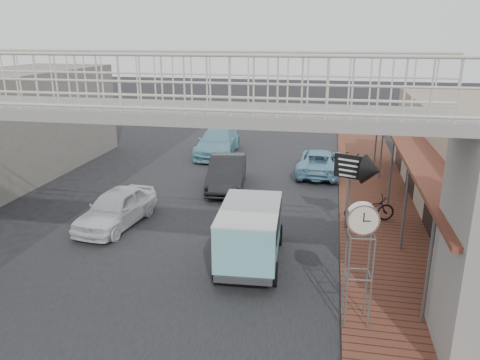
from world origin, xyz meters
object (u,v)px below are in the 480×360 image
at_px(angkot_van, 251,226).
at_px(street_clock, 362,224).
at_px(white_hatchback, 116,208).
at_px(arrow_sign, 369,171).
at_px(motorcycle_near, 369,208).
at_px(dark_sedan, 227,173).
at_px(motorcycle_far, 351,161).
at_px(angkot_curb, 320,162).
at_px(angkot_far, 218,142).

xyz_separation_m(angkot_van, street_clock, (3.00, -2.65, 1.40)).
bearing_deg(white_hatchback, arrow_sign, 11.54).
distance_m(angkot_van, motorcycle_near, 5.49).
bearing_deg(angkot_van, white_hatchback, 156.09).
xyz_separation_m(dark_sedan, arrow_sign, (5.82, -4.24, 1.62)).
bearing_deg(white_hatchback, dark_sedan, 65.57).
relative_size(angkot_van, motorcycle_far, 2.68).
bearing_deg(angkot_curb, angkot_van, 82.57).
bearing_deg(angkot_far, white_hatchback, -99.01).
bearing_deg(white_hatchback, angkot_van, -14.00).
xyz_separation_m(dark_sedan, motorcycle_near, (6.04, -3.04, -0.14)).
bearing_deg(street_clock, angkot_van, 132.85).
bearing_deg(angkot_van, angkot_curb, 76.66).
bearing_deg(angkot_curb, dark_sedan, 40.02).
relative_size(angkot_far, motorcycle_near, 2.77).
bearing_deg(motorcycle_far, angkot_van, 171.96).
relative_size(street_clock, arrow_sign, 1.08).
xyz_separation_m(angkot_far, street_clock, (7.19, -15.59, 1.86)).
bearing_deg(dark_sedan, angkot_far, 99.85).
distance_m(street_clock, arrow_sign, 5.44).
height_order(angkot_curb, motorcycle_near, angkot_curb).
bearing_deg(street_clock, angkot_far, 109.01).
xyz_separation_m(dark_sedan, angkot_van, (2.30, -7.00, 0.48)).
bearing_deg(motorcycle_near, street_clock, 159.35).
relative_size(angkot_far, arrow_sign, 1.85).
xyz_separation_m(dark_sedan, angkot_curb, (4.05, 3.12, -0.11)).
xyz_separation_m(angkot_far, motorcycle_near, (7.93, -8.98, -0.16)).
height_order(dark_sedan, arrow_sign, arrow_sign).
bearing_deg(angkot_far, arrow_sign, -56.03).
relative_size(white_hatchback, angkot_far, 0.77).
xyz_separation_m(angkot_far, arrow_sign, (7.71, -10.17, 1.60)).
bearing_deg(angkot_far, motorcycle_far, -18.28).
xyz_separation_m(angkot_van, arrow_sign, (3.53, 2.76, 1.15)).
xyz_separation_m(angkot_curb, motorcycle_far, (1.55, 0.79, -0.08)).
bearing_deg(motorcycle_far, street_clock, -172.46).
height_order(dark_sedan, motorcycle_far, dark_sedan).
relative_size(angkot_far, street_clock, 1.71).
bearing_deg(white_hatchback, angkot_far, 90.61).
height_order(angkot_curb, arrow_sign, arrow_sign).
distance_m(angkot_curb, motorcycle_near, 6.48).
xyz_separation_m(street_clock, arrow_sign, (0.52, 5.41, -0.25)).
xyz_separation_m(angkot_far, motorcycle_far, (7.49, -2.02, -0.20)).
relative_size(angkot_curb, arrow_sign, 1.61).
bearing_deg(white_hatchback, street_clock, -22.68).
distance_m(angkot_van, motorcycle_far, 11.43).
bearing_deg(motorcycle_far, motorcycle_near, -167.58).
bearing_deg(arrow_sign, dark_sedan, 166.03).
relative_size(white_hatchback, motorcycle_near, 2.12).
relative_size(angkot_curb, motorcycle_near, 2.41).
distance_m(angkot_curb, angkot_van, 10.29).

